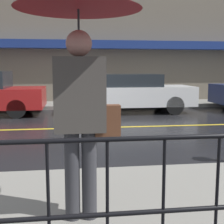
% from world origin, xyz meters
% --- Properties ---
extents(ground_plane, '(80.00, 80.00, 0.00)m').
position_xyz_m(ground_plane, '(0.00, 0.00, 0.00)').
color(ground_plane, black).
extents(sidewalk_near, '(28.00, 2.61, 0.14)m').
position_xyz_m(sidewalk_near, '(0.00, -5.13, 0.07)').
color(sidewalk_near, gray).
rests_on(sidewalk_near, ground_plane).
extents(sidewalk_far, '(28.00, 1.89, 0.14)m').
position_xyz_m(sidewalk_far, '(0.00, 4.77, 0.07)').
color(sidewalk_far, gray).
rests_on(sidewalk_far, ground_plane).
extents(lane_marking, '(25.20, 0.12, 0.01)m').
position_xyz_m(lane_marking, '(0.00, 0.00, 0.00)').
color(lane_marking, gold).
rests_on(lane_marking, ground_plane).
extents(building_storefront, '(28.00, 0.85, 6.97)m').
position_xyz_m(building_storefront, '(0.00, 5.84, 3.44)').
color(building_storefront, '#706656').
rests_on(building_storefront, ground_plane).
extents(railing_foreground, '(12.00, 0.04, 0.99)m').
position_xyz_m(railing_foreground, '(0.00, -6.19, 0.77)').
color(railing_foreground, black).
rests_on(railing_foreground, sidewalk_near).
extents(pedestrian, '(1.14, 1.14, 2.22)m').
position_xyz_m(pedestrian, '(-0.35, -5.34, 1.91)').
color(pedestrian, '#333338').
rests_on(pedestrian, sidewalk_near).
extents(car_white, '(4.32, 1.73, 1.38)m').
position_xyz_m(car_white, '(1.73, 2.80, 0.72)').
color(car_white, silver).
rests_on(car_white, ground_plane).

